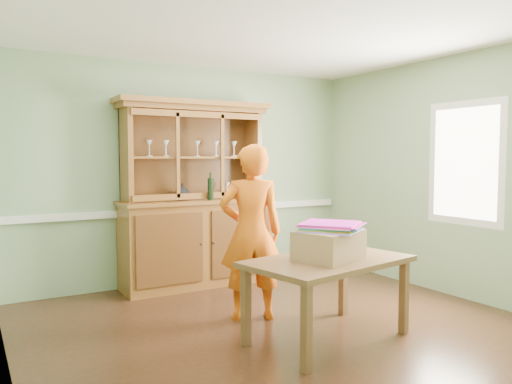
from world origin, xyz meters
TOP-DOWN VIEW (x-y plane):
  - floor at (0.00, 0.00)m, footprint 4.50×4.50m
  - ceiling at (0.00, 0.00)m, footprint 4.50×4.50m
  - wall_back at (0.00, 2.00)m, footprint 4.50×0.00m
  - wall_left at (-2.25, 0.00)m, footprint 0.00×4.00m
  - wall_right at (2.25, 0.00)m, footprint 0.00×4.00m
  - wall_front at (0.00, -2.00)m, footprint 4.50×0.00m
  - chair_rail at (0.00, 1.98)m, footprint 4.41×0.05m
  - framed_map at (-2.23, 0.30)m, footprint 0.03×0.60m
  - window_panel at (2.23, -0.30)m, footprint 0.03×0.96m
  - china_hutch at (-0.06, 1.75)m, footprint 1.91×0.63m
  - dining_table at (0.17, -0.53)m, footprint 1.53×1.07m
  - cardboard_box at (0.15, -0.56)m, footprint 0.64×0.57m
  - kite_stack at (0.19, -0.55)m, footprint 0.64×0.64m
  - person at (-0.12, 0.28)m, footprint 0.72×0.60m

SIDE VIEW (x-z plane):
  - floor at x=0.00m, z-range 0.00..0.00m
  - dining_table at x=0.17m, z-range 0.27..0.97m
  - china_hutch at x=-0.06m, z-range -0.33..1.91m
  - cardboard_box at x=0.15m, z-range 0.70..0.95m
  - person at x=-0.12m, z-range 0.00..1.69m
  - chair_rail at x=0.00m, z-range 0.86..0.94m
  - kite_stack at x=0.19m, z-range 0.95..1.01m
  - wall_back at x=0.00m, z-range -0.90..3.60m
  - wall_left at x=-2.25m, z-range -0.65..3.35m
  - wall_right at x=2.25m, z-range -0.65..3.35m
  - wall_front at x=0.00m, z-range -0.90..3.60m
  - window_panel at x=2.23m, z-range 0.82..2.18m
  - framed_map at x=-2.23m, z-range 1.32..1.78m
  - ceiling at x=0.00m, z-range 2.70..2.70m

